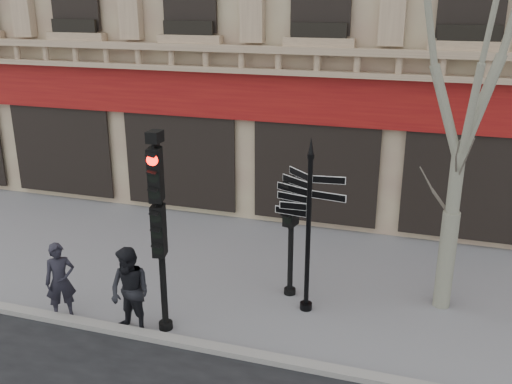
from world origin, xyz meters
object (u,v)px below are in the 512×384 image
traffic_signal_main (159,209)px  pedestrian_a (60,281)px  traffic_signal_secondary (291,215)px  pedestrian_b (130,292)px  fingerpost (309,198)px  plane_tree (475,23)px

traffic_signal_main → pedestrian_a: (-2.16, -0.22, -1.69)m
traffic_signal_main → pedestrian_a: traffic_signal_main is taller
traffic_signal_secondary → pedestrian_a: (-4.12, -2.28, -1.04)m
traffic_signal_secondary → pedestrian_b: bearing=-124.2°
traffic_signal_main → traffic_signal_secondary: traffic_signal_main is taller
fingerpost → traffic_signal_main: 2.89m
fingerpost → traffic_signal_main: size_ratio=0.93×
traffic_signal_secondary → plane_tree: size_ratio=0.33×
traffic_signal_secondary → plane_tree: 4.99m
traffic_signal_secondary → pedestrian_b: 3.58m
traffic_signal_main → fingerpost: bearing=19.2°
fingerpost → traffic_signal_secondary: size_ratio=1.39×
traffic_signal_secondary → pedestrian_b: size_ratio=1.50×
fingerpost → plane_tree: size_ratio=0.45×
traffic_signal_main → pedestrian_a: size_ratio=2.46×
traffic_signal_main → plane_tree: plane_tree is taller
traffic_signal_main → plane_tree: size_ratio=0.49×
traffic_signal_secondary → traffic_signal_main: bearing=-121.3°
pedestrian_a → pedestrian_b: size_ratio=0.91×
fingerpost → pedestrian_b: fingerpost is taller
traffic_signal_secondary → pedestrian_a: size_ratio=1.65×
fingerpost → traffic_signal_secondary: bearing=150.4°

